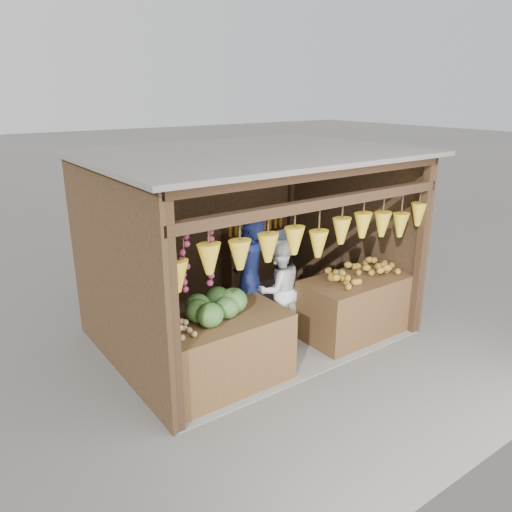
{
  "coord_description": "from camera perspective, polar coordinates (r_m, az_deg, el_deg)",
  "views": [
    {
      "loc": [
        -3.86,
        -5.5,
        3.42
      ],
      "look_at": [
        0.04,
        -0.1,
        1.2
      ],
      "focal_mm": 35.0,
      "sensor_mm": 36.0,
      "label": 1
    }
  ],
  "objects": [
    {
      "name": "counter_right",
      "position": [
        7.47,
        11.67,
        -5.51
      ],
      "size": [
        1.75,
        0.85,
        0.87
      ],
      "primitive_type": "cube",
      "color": "#482F18",
      "rests_on": "ground"
    },
    {
      "name": "back_shelf",
      "position": [
        8.75,
        0.07,
        1.53
      ],
      "size": [
        1.25,
        0.32,
        1.32
      ],
      "color": "#382314",
      "rests_on": "ground"
    },
    {
      "name": "woman_standing",
      "position": [
        7.11,
        2.59,
        -3.82
      ],
      "size": [
        0.77,
        0.63,
        1.46
      ],
      "primitive_type": "imported",
      "rotation": [
        0.0,
        0.0,
        3.02
      ],
      "color": "white",
      "rests_on": "ground"
    },
    {
      "name": "vendor_seated",
      "position": [
        6.56,
        -13.06,
        -5.99
      ],
      "size": [
        0.56,
        0.52,
        0.96
      ],
      "primitive_type": "imported",
      "rotation": [
        0.0,
        0.0,
        2.54
      ],
      "color": "#502B20",
      "rests_on": "stool"
    },
    {
      "name": "counter_left",
      "position": [
        6.1,
        -3.7,
        -10.87
      ],
      "size": [
        1.58,
        0.85,
        0.88
      ],
      "primitive_type": "cube",
      "color": "#4A3018",
      "rests_on": "ground"
    },
    {
      "name": "mango_pile",
      "position": [
        7.31,
        12.09,
        -1.44
      ],
      "size": [
        1.4,
        0.64,
        0.22
      ],
      "primitive_type": null,
      "color": "#BB5C18",
      "rests_on": "counter_right"
    },
    {
      "name": "stool",
      "position": [
        6.84,
        -12.68,
        -10.72
      ],
      "size": [
        0.3,
        0.3,
        0.28
      ],
      "primitive_type": "cube",
      "color": "black",
      "rests_on": "ground"
    },
    {
      "name": "man_standing",
      "position": [
        7.0,
        -0.75,
        -2.65
      ],
      "size": [
        0.78,
        0.67,
        1.8
      ],
      "primitive_type": "imported",
      "rotation": [
        0.0,
        0.0,
        3.57
      ],
      "color": "#141C4E",
      "rests_on": "ground"
    },
    {
      "name": "ground",
      "position": [
        7.54,
        -0.68,
        -8.53
      ],
      "size": [
        80.0,
        80.0,
        0.0
      ],
      "primitive_type": "plane",
      "color": "#514F49",
      "rests_on": "ground"
    },
    {
      "name": "melon_pile",
      "position": [
        5.85,
        -4.8,
        -5.63
      ],
      "size": [
        1.0,
        0.5,
        0.32
      ],
      "primitive_type": null,
      "color": "#214913",
      "rests_on": "counter_left"
    },
    {
      "name": "stall_structure",
      "position": [
        6.89,
        -0.75,
        3.69
      ],
      "size": [
        4.3,
        3.3,
        2.66
      ],
      "color": "slate",
      "rests_on": "ground"
    },
    {
      "name": "tanfruit_pile",
      "position": [
        5.56,
        -8.75,
        -8.23
      ],
      "size": [
        0.34,
        0.4,
        0.13
      ],
      "primitive_type": null,
      "color": "#997947",
      "rests_on": "counter_left"
    }
  ]
}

